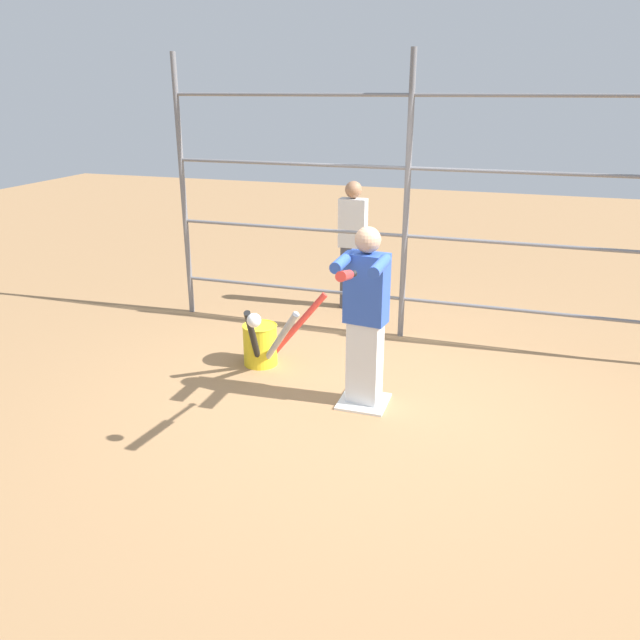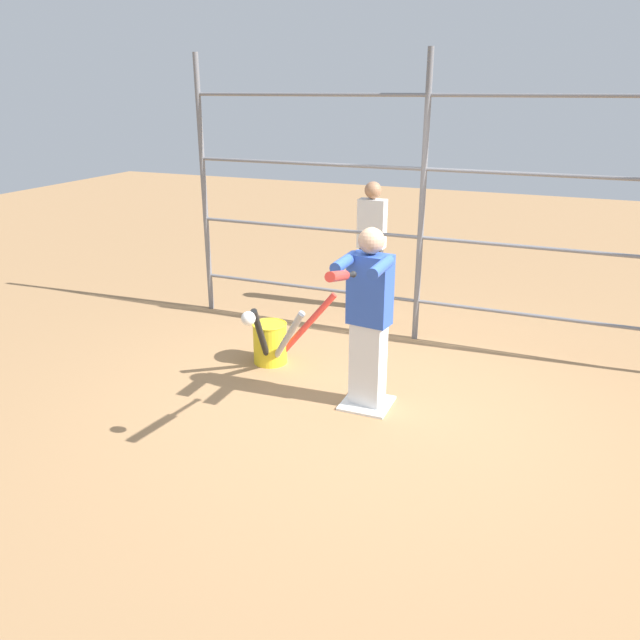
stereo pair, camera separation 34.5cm
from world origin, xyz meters
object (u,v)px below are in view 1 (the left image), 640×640
(batter, at_px, (365,313))
(bystander_behind_fence, at_px, (352,244))
(bat_bucket, at_px, (263,343))
(softball_in_flight, at_px, (254,320))
(baseball_bat_swinging, at_px, (346,275))

(batter, bearing_deg, bystander_behind_fence, -72.42)
(batter, height_order, bat_bucket, batter)
(bystander_behind_fence, bearing_deg, softball_in_flight, 94.18)
(baseball_bat_swinging, bearing_deg, bystander_behind_fence, -75.69)
(batter, relative_size, bystander_behind_fence, 1.00)
(batter, height_order, softball_in_flight, batter)
(bat_bucket, relative_size, bystander_behind_fence, 0.52)
(batter, bearing_deg, baseball_bat_swinging, 94.78)
(softball_in_flight, height_order, bat_bucket, softball_in_flight)
(bat_bucket, height_order, bystander_behind_fence, bystander_behind_fence)
(baseball_bat_swinging, relative_size, softball_in_flight, 8.19)
(softball_in_flight, distance_m, bystander_behind_fence, 3.42)
(softball_in_flight, bearing_deg, baseball_bat_swinging, -159.73)
(baseball_bat_swinging, relative_size, bat_bucket, 1.00)
(batter, xyz_separation_m, bystander_behind_fence, (0.74, -2.35, -0.03))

